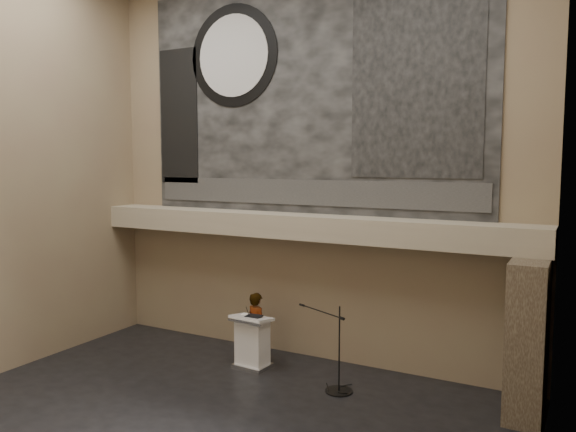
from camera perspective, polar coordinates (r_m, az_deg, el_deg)
The scene contains 18 objects.
floor at distance 9.83m, azimuth -9.50°, elevation -20.64°, with size 10.00×10.00×0.00m, color black.
wall_back at distance 12.21m, azimuth 1.79°, elevation 5.24°, with size 10.00×0.02×8.50m, color #836A53.
wall_right at distance 6.94m, azimuth 24.63°, elevation 4.35°, with size 0.02×8.00×8.50m, color #836A53.
soffit at distance 11.94m, azimuth 0.91°, elevation -1.03°, with size 10.00×0.80×0.50m, color tan.
sprinkler_left at distance 12.74m, azimuth -5.60°, elevation -1.89°, with size 0.04×0.04×0.06m, color #B2893D.
sprinkler_right at distance 11.19m, azimuth 9.47°, elevation -3.01°, with size 0.04×0.04×0.06m, color #B2893D.
banner at distance 12.26m, azimuth 1.75°, elevation 12.03°, with size 8.00×0.05×5.00m, color black.
banner_text_strip at distance 12.17m, azimuth 1.63°, elevation 2.41°, with size 7.76×0.02×0.55m, color #313131.
banner_clock_rim at distance 13.26m, azimuth -5.57°, elevation 15.89°, with size 2.30×2.30×0.02m, color black.
banner_clock_face at distance 13.25m, azimuth -5.62°, elevation 15.90°, with size 1.84×1.84×0.02m, color silver.
banner_building_print at distance 11.37m, azimuth 12.82°, elevation 12.90°, with size 2.60×0.02×3.60m, color black.
banner_brick_print at distance 14.05m, azimuth -11.03°, elevation 9.90°, with size 1.10×0.02×3.20m, color black.
stone_pier at distance 10.54m, azimuth 23.18°, elevation -11.30°, with size 0.60×1.40×2.70m, color #44382A.
lectern at distance 12.08m, azimuth -3.65°, elevation -12.63°, with size 0.84×0.63×1.14m.
binder at distance 11.84m, azimuth -3.49°, elevation -10.14°, with size 0.32×0.25×0.04m, color black.
papers at distance 11.99m, azimuth -4.39°, elevation -10.03°, with size 0.23×0.32×0.01m, color white.
speaker_person at distance 12.38m, azimuth -3.20°, elevation -11.18°, with size 0.55×0.36×1.51m, color silver.
mic_stand at distance 11.06m, azimuth 5.05°, elevation -16.14°, with size 1.35×0.77×1.64m.
Camera 1 is at (5.46, -6.92, 4.35)m, focal length 35.00 mm.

